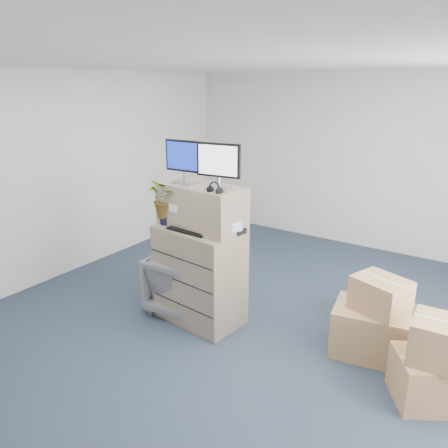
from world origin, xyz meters
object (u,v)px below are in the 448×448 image
at_px(filing_cabinet_lower, 200,275).
at_px(office_chair, 186,280).
at_px(keyboard, 189,230).
at_px(monitor_right, 218,164).
at_px(potted_plant, 167,204).
at_px(water_bottle, 208,219).
at_px(monitor_left, 184,159).

distance_m(filing_cabinet_lower, office_chair, 0.32).
bearing_deg(keyboard, monitor_right, 24.59).
relative_size(monitor_right, potted_plant, 0.90).
bearing_deg(keyboard, potted_plant, 176.53).
xyz_separation_m(water_bottle, potted_plant, (-0.48, -0.11, 0.11)).
height_order(water_bottle, potted_plant, potted_plant).
distance_m(monitor_left, keyboard, 0.76).
bearing_deg(monitor_left, filing_cabinet_lower, -12.98).
distance_m(monitor_left, water_bottle, 0.68).
bearing_deg(water_bottle, monitor_left, 177.91).
bearing_deg(monitor_right, monitor_left, 168.32).
distance_m(water_bottle, office_chair, 0.92).
bearing_deg(filing_cabinet_lower, keyboard, -98.64).
bearing_deg(monitor_left, office_chair, 138.04).
distance_m(monitor_right, potted_plant, 0.81).
bearing_deg(water_bottle, office_chair, 170.75).
height_order(monitor_right, office_chair, monitor_right).
xyz_separation_m(keyboard, office_chair, (-0.23, 0.21, -0.73)).
distance_m(filing_cabinet_lower, water_bottle, 0.69).
distance_m(monitor_right, water_bottle, 0.63).
bearing_deg(filing_cabinet_lower, office_chair, 168.17).
distance_m(monitor_left, monitor_right, 0.47).
bearing_deg(filing_cabinet_lower, monitor_right, 5.32).
distance_m(filing_cabinet_lower, potted_plant, 0.88).
xyz_separation_m(filing_cabinet_lower, monitor_left, (-0.20, 0.04, 1.29)).
xyz_separation_m(water_bottle, office_chair, (-0.37, 0.06, -0.84)).
relative_size(filing_cabinet_lower, water_bottle, 4.32).
height_order(keyboard, water_bottle, water_bottle).
bearing_deg(monitor_right, water_bottle, 163.13).
bearing_deg(potted_plant, keyboard, -6.27).
xyz_separation_m(monitor_right, water_bottle, (-0.16, 0.03, -0.61)).
height_order(filing_cabinet_lower, monitor_left, monitor_left).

